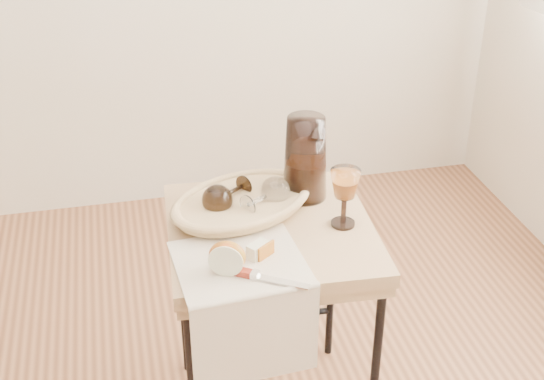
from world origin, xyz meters
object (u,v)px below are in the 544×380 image
object	(u,v)px
wine_goblet	(344,198)
apple_half	(227,256)
bread_basket	(242,205)
pitcher	(305,158)
goblet_lying_b	(264,197)
table_knife	(258,275)
tea_towel	(240,263)
goblet_lying_a	(229,193)
side_table	(270,327)

from	to	relation	value
wine_goblet	apple_half	distance (m)	0.37
bread_basket	pitcher	size ratio (longest dim) A/B	1.32
goblet_lying_b	apple_half	bearing A→B (deg)	-152.89
bread_basket	table_knife	bearing A→B (deg)	-117.95
tea_towel	bread_basket	size ratio (longest dim) A/B	0.84
pitcher	apple_half	bearing A→B (deg)	-114.08
tea_towel	goblet_lying_a	world-z (taller)	goblet_lying_a
side_table	goblet_lying_b	world-z (taller)	goblet_lying_b
goblet_lying_a	goblet_lying_b	xyz separation A→B (m)	(0.09, -0.04, -0.00)
pitcher	side_table	bearing A→B (deg)	-117.00
side_table	pitcher	xyz separation A→B (m)	(0.13, 0.14, 0.46)
side_table	tea_towel	distance (m)	0.40
wine_goblet	tea_towel	bearing A→B (deg)	-158.77
tea_towel	goblet_lying_a	bearing A→B (deg)	81.47
apple_half	tea_towel	bearing A→B (deg)	60.03
tea_towel	goblet_lying_a	distance (m)	0.26
bread_basket	apple_half	xyz separation A→B (m)	(-0.09, -0.27, 0.02)
tea_towel	table_knife	distance (m)	0.08
apple_half	table_knife	world-z (taller)	apple_half
tea_towel	wine_goblet	size ratio (longest dim) A/B	1.88
bread_basket	apple_half	distance (m)	0.28
bread_basket	pitcher	distance (m)	0.22
tea_towel	bread_basket	xyz separation A→B (m)	(0.05, 0.24, 0.02)
goblet_lying_a	goblet_lying_b	bearing A→B (deg)	119.71
side_table	apple_half	distance (m)	0.46
side_table	apple_half	world-z (taller)	apple_half
side_table	tea_towel	world-z (taller)	tea_towel
wine_goblet	apple_half	size ratio (longest dim) A/B	1.82
pitcher	bread_basket	bearing A→B (deg)	-148.43
side_table	apple_half	size ratio (longest dim) A/B	7.61
wine_goblet	bread_basket	bearing A→B (deg)	153.71
apple_half	goblet_lying_a	bearing A→B (deg)	99.44
pitcher	apple_half	xyz separation A→B (m)	(-0.27, -0.32, -0.07)
side_table	tea_towel	bearing A→B (deg)	-125.81
side_table	bread_basket	xyz separation A→B (m)	(-0.06, 0.09, 0.37)
bread_basket	tea_towel	bearing A→B (deg)	-126.27
table_knife	side_table	bearing A→B (deg)	102.83
goblet_lying_a	pitcher	xyz separation A→B (m)	(0.22, 0.03, 0.07)
wine_goblet	goblet_lying_b	bearing A→B (deg)	152.49
wine_goblet	table_knife	xyz separation A→B (m)	(-0.27, -0.19, -0.07)
bread_basket	side_table	bearing A→B (deg)	-79.29
bread_basket	table_knife	xyz separation A→B (m)	(-0.02, -0.31, -0.01)
apple_half	goblet_lying_b	bearing A→B (deg)	80.16
bread_basket	wine_goblet	bearing A→B (deg)	-50.30
pitcher	table_knife	size ratio (longest dim) A/B	1.23
tea_towel	goblet_lying_b	world-z (taller)	goblet_lying_b
side_table	bread_basket	bearing A→B (deg)	124.72
goblet_lying_a	table_knife	distance (m)	0.33
wine_goblet	side_table	bearing A→B (deg)	168.84
side_table	bread_basket	distance (m)	0.38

